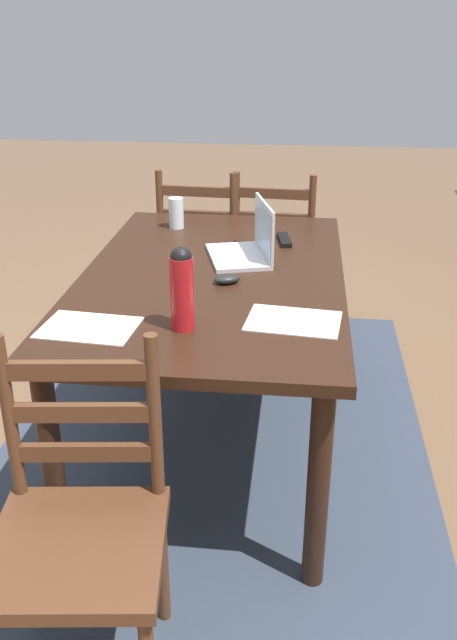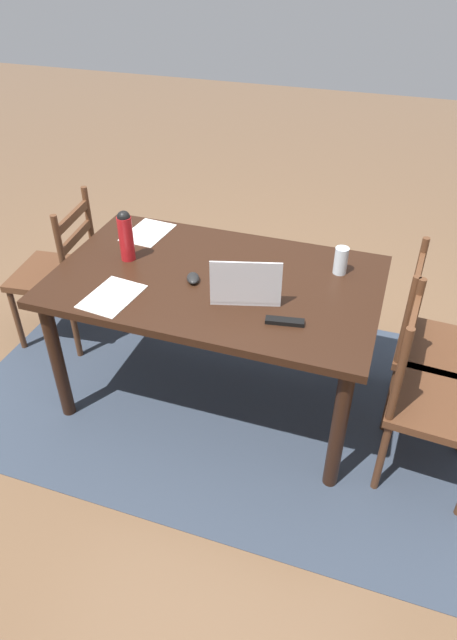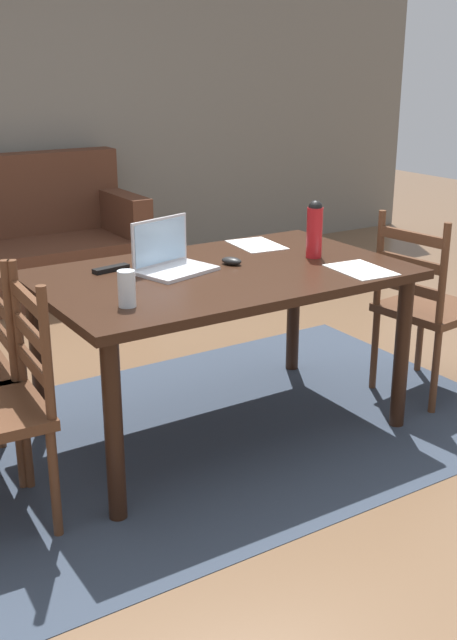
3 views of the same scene
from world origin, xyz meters
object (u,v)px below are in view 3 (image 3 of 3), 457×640
Objects in this scene: couch at (13,249)px; drinking_glass at (127,289)px; water_bottle at (315,228)px; tv_remote at (111,269)px; chair_right_near at (426,308)px; computer_mouse at (232,261)px; dining_table at (221,291)px; laptop at (169,258)px.

drinking_glass is (-0.41, -2.85, 0.48)m from couch.
water_bottle is 0.96m from tv_remote.
couch is at bearing 103.75° from water_bottle.
drinking_glass is (-1.66, -0.04, 0.38)m from chair_right_near.
computer_mouse is (-1.00, 0.27, 0.32)m from chair_right_near.
couch is 2.59m from computer_mouse.
tv_remote is at bearing 148.06° from dining_table.
tv_remote is (-0.51, 0.19, -0.01)m from computer_mouse.
couch reaches higher than laptop.
chair_right_near reaches higher than tv_remote.
chair_right_near is at bearing 1.37° from drinking_glass.
drinking_glass is 1.39× the size of computer_mouse.
tv_remote is at bearing 163.02° from chair_right_near.
computer_mouse is at bearing -11.24° from laptop.
laptop is 0.52m from drinking_glass.
couch is (-0.15, 2.61, -0.32)m from dining_table.
water_bottle is (0.64, -2.64, 0.55)m from couch.
dining_table is 2.63m from couch.
chair_right_near is at bearing -66.13° from couch.
couch reaches higher than dining_table.
chair_right_near is 9.50× the size of computer_mouse.
tv_remote is (0.15, 0.50, -0.06)m from drinking_glass.
computer_mouse is at bearing 34.74° from dining_table.
computer_mouse is at bearing -84.43° from couch.
couch reaches higher than drinking_glass.
chair_right_near reaches higher than dining_table.
chair_right_near is 1.60m from tv_remote.
dining_table is 9.43× the size of tv_remote.
couch is 10.59× the size of tv_remote.
water_bottle is at bearing 163.74° from chair_right_near.
drinking_glass is at bearing -135.83° from laptop.
water_bottle is at bearing -3.21° from dining_table.
tv_remote is at bearing 148.76° from laptop.
laptop is 2.65× the size of drinking_glass.
computer_mouse is (0.25, -2.54, 0.43)m from couch.
drinking_glass reaches higher than dining_table.
chair_right_near is 1.08m from computer_mouse.
chair_right_near is 0.53× the size of couch.
couch is 12.98× the size of drinking_glass.
laptop is at bearing 147.27° from dining_table.
couch is 2.53m from laptop.
tv_remote is at bearing 72.72° from drinking_glass.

